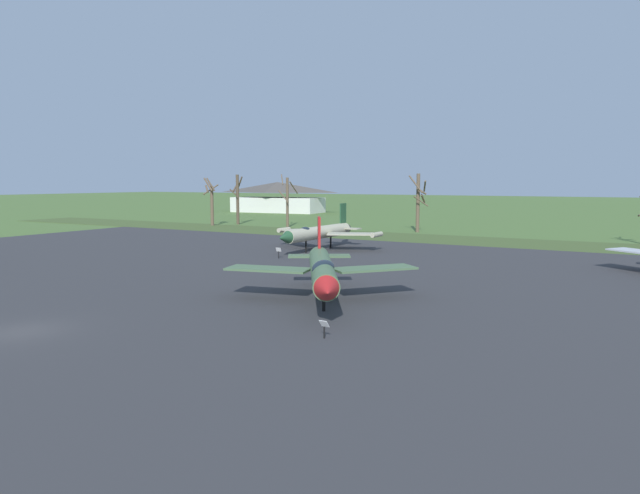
# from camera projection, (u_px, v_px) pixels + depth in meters

# --- Properties ---
(ground_plane) EXTENTS (600.00, 600.00, 0.00)m
(ground_plane) POSITION_uv_depth(u_px,v_px,m) (23.00, 332.00, 29.07)
(ground_plane) COLOR #4C6B33
(asphalt_apron) EXTENTS (98.47, 62.93, 0.05)m
(asphalt_apron) POSITION_uv_depth(u_px,v_px,m) (245.00, 278.00, 45.40)
(asphalt_apron) COLOR #333335
(asphalt_apron) RESTS_ON ground
(grass_verge_strip) EXTENTS (158.47, 12.00, 0.06)m
(grass_verge_strip) POSITION_uv_depth(u_px,v_px,m) (410.00, 238.00, 77.83)
(grass_verge_strip) COLOR #42562A
(grass_verge_strip) RESTS_ON ground
(jet_fighter_front_right) EXTENTS (12.83, 14.60, 5.11)m
(jet_fighter_front_right) POSITION_uv_depth(u_px,v_px,m) (318.00, 232.00, 63.19)
(jet_fighter_front_right) COLOR #B7B293
(jet_fighter_front_right) RESTS_ON ground
(info_placard_front_right) EXTENTS (0.55, 0.25, 1.14)m
(info_placard_front_right) POSITION_uv_depth(u_px,v_px,m) (279.00, 252.00, 56.66)
(info_placard_front_right) COLOR black
(info_placard_front_right) RESTS_ON ground
(jet_fighter_rear_center) EXTENTS (11.40, 13.82, 5.10)m
(jet_fighter_rear_center) POSITION_uv_depth(u_px,v_px,m) (322.00, 269.00, 35.97)
(jet_fighter_rear_center) COLOR #4C6B47
(jet_fighter_rear_center) RESTS_ON ground
(info_placard_rear_center) EXTENTS (0.48, 0.31, 0.96)m
(info_placard_rear_center) POSITION_uv_depth(u_px,v_px,m) (324.00, 328.00, 27.73)
(info_placard_rear_center) COLOR black
(info_placard_rear_center) RESTS_ON ground
(bare_tree_far_left) EXTENTS (3.07, 3.35, 8.37)m
(bare_tree_far_left) POSITION_uv_depth(u_px,v_px,m) (211.00, 201.00, 98.98)
(bare_tree_far_left) COLOR brown
(bare_tree_far_left) RESTS_ON ground
(bare_tree_left_of_center) EXTENTS (2.21, 2.26, 8.96)m
(bare_tree_left_of_center) POSITION_uv_depth(u_px,v_px,m) (238.00, 198.00, 102.24)
(bare_tree_left_of_center) COLOR brown
(bare_tree_left_of_center) RESTS_ON ground
(bare_tree_center) EXTENTS (2.67, 2.62, 8.93)m
(bare_tree_center) POSITION_uv_depth(u_px,v_px,m) (287.00, 200.00, 95.10)
(bare_tree_center) COLOR brown
(bare_tree_center) RESTS_ON ground
(bare_tree_right_of_center) EXTENTS (2.88, 3.13, 8.90)m
(bare_tree_right_of_center) POSITION_uv_depth(u_px,v_px,m) (419.00, 201.00, 86.02)
(bare_tree_right_of_center) COLOR brown
(bare_tree_right_of_center) RESTS_ON ground
(visitor_building) EXTENTS (24.34, 11.01, 7.59)m
(visitor_building) POSITION_uv_depth(u_px,v_px,m) (278.00, 197.00, 142.80)
(visitor_building) COLOR silver
(visitor_building) RESTS_ON ground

